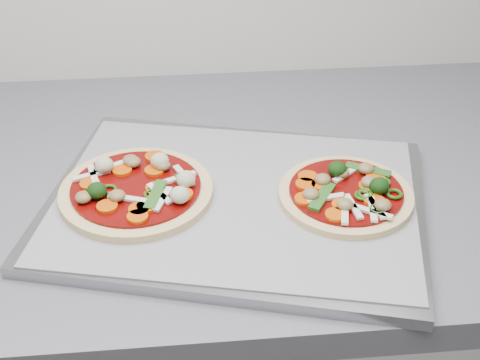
{
  "coord_description": "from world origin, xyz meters",
  "views": [
    {
      "loc": [
        -0.5,
        0.55,
        1.4
      ],
      "look_at": [
        -0.43,
        1.23,
        0.93
      ],
      "focal_mm": 50.0,
      "sensor_mm": 36.0,
      "label": 1
    }
  ],
  "objects": [
    {
      "name": "parchment",
      "position": [
        -0.44,
        1.22,
        0.92
      ],
      "size": [
        0.5,
        0.41,
        0.0
      ],
      "primitive_type": "cube",
      "rotation": [
        0.0,
        0.0,
        -0.23
      ],
      "color": "gray",
      "rests_on": "baking_tray"
    },
    {
      "name": "pizza_left",
      "position": [
        -0.56,
        1.23,
        0.93
      ],
      "size": [
        0.25,
        0.25,
        0.03
      ],
      "rotation": [
        0.0,
        0.0,
        -0.45
      ],
      "color": "#E8C180",
      "rests_on": "parchment"
    },
    {
      "name": "pizza_right",
      "position": [
        -0.3,
        1.2,
        0.93
      ],
      "size": [
        0.22,
        0.22,
        0.03
      ],
      "rotation": [
        0.0,
        0.0,
        -0.45
      ],
      "color": "#E8C180",
      "rests_on": "parchment"
    },
    {
      "name": "baking_tray",
      "position": [
        -0.44,
        1.22,
        0.91
      ],
      "size": [
        0.53,
        0.45,
        0.01
      ],
      "primitive_type": "cube",
      "rotation": [
        0.0,
        0.0,
        -0.26
      ],
      "color": "gray",
      "rests_on": "countertop"
    }
  ]
}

